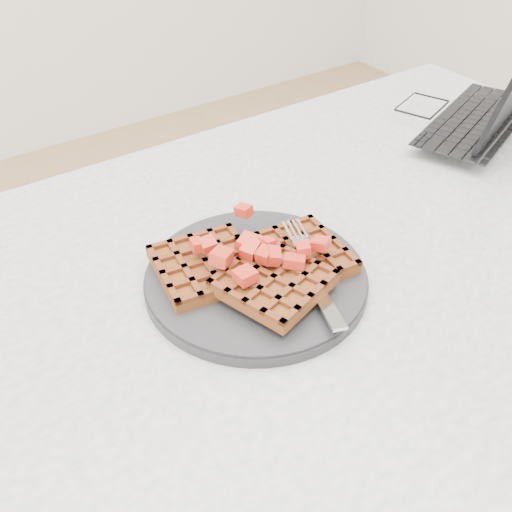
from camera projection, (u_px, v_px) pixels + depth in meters
The scene contains 6 objects.
table at pixel (337, 329), 0.76m from camera, with size 1.20×0.80×0.75m.
plate at pixel (256, 278), 0.65m from camera, with size 0.26×0.26×0.02m, color black.
waffles at pixel (258, 267), 0.64m from camera, with size 0.22×0.20×0.03m.
strawberry_pile at pixel (256, 246), 0.62m from camera, with size 0.15×0.15×0.02m, color #A60B00, non-canonical shape.
fork at pixel (309, 272), 0.64m from camera, with size 0.02×0.18×0.02m, color silver, non-canonical shape.
laptop at pixel (467, 109), 0.95m from camera, with size 0.35×0.30×0.20m.
Camera 1 is at (-0.39, -0.37, 1.18)m, focal length 40.00 mm.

